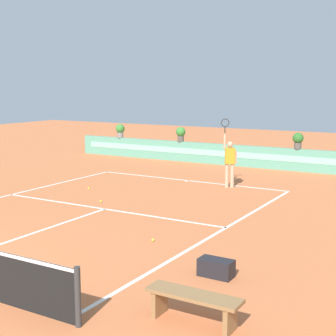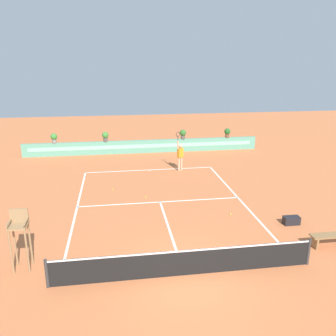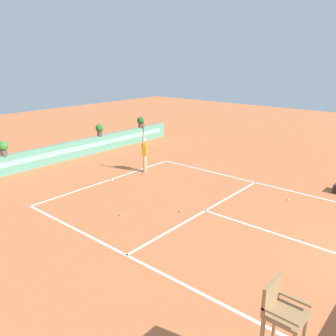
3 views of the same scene
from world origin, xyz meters
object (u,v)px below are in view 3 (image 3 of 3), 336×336
(tennis_ball_by_sideline, at_px, (121,215))
(tennis_ball_mid_court, at_px, (180,211))
(potted_plant_far_right, at_px, (141,121))
(potted_plant_right, at_px, (100,129))
(potted_plant_left, at_px, (3,147))
(umpire_chair, at_px, (280,327))
(tennis_player, at_px, (145,152))
(tennis_ball_near_baseline, at_px, (288,199))

(tennis_ball_by_sideline, bearing_deg, tennis_ball_mid_court, -40.71)
(tennis_ball_mid_court, xyz_separation_m, potted_plant_far_right, (7.35, 9.32, 1.38))
(tennis_ball_by_sideline, relative_size, potted_plant_right, 0.09)
(tennis_ball_mid_court, bearing_deg, potted_plant_right, 68.00)
(potted_plant_far_right, height_order, potted_plant_left, same)
(potted_plant_left, bearing_deg, umpire_chair, -99.58)
(tennis_ball_mid_court, relative_size, potted_plant_left, 0.09)
(tennis_ball_by_sideline, distance_m, potted_plant_left, 7.99)
(umpire_chair, bearing_deg, tennis_ball_by_sideline, 67.31)
(tennis_player, relative_size, potted_plant_far_right, 3.57)
(umpire_chair, distance_m, potted_plant_right, 17.36)
(umpire_chair, height_order, tennis_player, tennis_player)
(umpire_chair, xyz_separation_m, tennis_ball_near_baseline, (8.47, 3.11, -1.31))
(tennis_ball_near_baseline, distance_m, tennis_ball_by_sideline, 6.84)
(potted_plant_left, bearing_deg, tennis_player, -45.52)
(tennis_player, height_order, potted_plant_left, tennis_player)
(umpire_chair, xyz_separation_m, potted_plant_far_right, (12.09, 15.13, 0.07))
(potted_plant_far_right, bearing_deg, tennis_ball_mid_court, -128.25)
(potted_plant_far_right, relative_size, potted_plant_right, 1.00)
(tennis_ball_mid_court, bearing_deg, potted_plant_far_right, 51.75)
(potted_plant_far_right, bearing_deg, tennis_player, -133.69)
(tennis_ball_mid_court, relative_size, tennis_ball_by_sideline, 1.00)
(tennis_player, bearing_deg, tennis_ball_near_baseline, -81.31)
(tennis_ball_near_baseline, relative_size, tennis_ball_by_sideline, 1.00)
(tennis_player, bearing_deg, potted_plant_right, 77.17)
(tennis_player, bearing_deg, potted_plant_left, 134.48)
(tennis_player, xyz_separation_m, tennis_ball_by_sideline, (-4.35, -2.93, -1.02))
(umpire_chair, bearing_deg, tennis_ball_near_baseline, 20.17)
(tennis_ball_mid_court, relative_size, potted_plant_right, 0.09)
(umpire_chair, distance_m, tennis_ball_near_baseline, 9.12)
(potted_plant_left, distance_m, potted_plant_right, 5.96)
(umpire_chair, relative_size, tennis_ball_mid_court, 31.47)
(umpire_chair, bearing_deg, tennis_ball_mid_court, 50.77)
(tennis_ball_by_sideline, relative_size, potted_plant_left, 0.09)
(umpire_chair, relative_size, tennis_player, 0.83)
(potted_plant_far_right, bearing_deg, tennis_ball_near_baseline, -106.76)
(potted_plant_far_right, height_order, potted_plant_right, same)
(tennis_player, bearing_deg, tennis_ball_by_sideline, -146.02)
(tennis_player, distance_m, potted_plant_right, 5.06)
(potted_plant_right, bearing_deg, potted_plant_left, 180.00)
(umpire_chair, bearing_deg, potted_plant_left, 80.42)
(tennis_player, bearing_deg, umpire_chair, -125.90)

